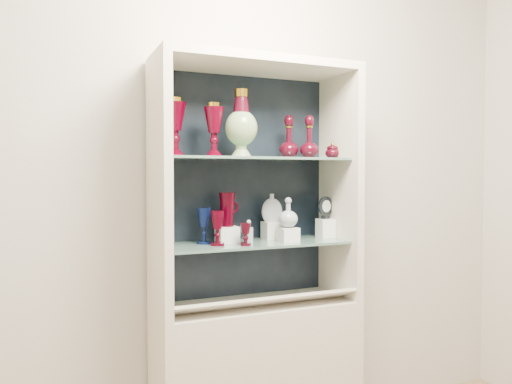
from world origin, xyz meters
name	(u,v)px	position (x,y,z in m)	size (l,w,h in m)	color
wall_back	(240,172)	(0.00, 1.75, 1.40)	(3.50, 0.02, 2.80)	beige
cabinet_base	(256,377)	(0.00, 1.53, 0.38)	(1.00, 0.40, 0.75)	beige
cabinet_back_panel	(242,186)	(0.00, 1.72, 1.32)	(0.98, 0.02, 1.15)	black
cabinet_side_left	(159,188)	(-0.48, 1.53, 1.32)	(0.04, 0.40, 1.15)	beige
cabinet_side_right	(339,186)	(0.48, 1.53, 1.32)	(0.04, 0.40, 1.15)	beige
cabinet_top_cap	(256,65)	(0.00, 1.53, 1.92)	(1.00, 0.40, 0.04)	beige
shelf_lower	(254,243)	(0.00, 1.55, 1.04)	(0.92, 0.34, 0.01)	slate
shelf_upper	(254,159)	(0.00, 1.55, 1.46)	(0.92, 0.34, 0.01)	slate
label_ledge	(265,302)	(0.00, 1.42, 0.78)	(0.92, 0.18, 0.01)	beige
label_card_0	(313,294)	(0.26, 1.42, 0.80)	(0.10, 0.07, 0.00)	white
label_card_1	(278,297)	(0.07, 1.42, 0.80)	(0.10, 0.07, 0.00)	white
pedestal_lamp_left	(175,127)	(-0.39, 1.59, 1.61)	(0.11, 0.11, 0.28)	#41000E
pedestal_lamp_right	(214,130)	(-0.22, 1.52, 1.60)	(0.10, 0.10, 0.25)	#41000E
enamel_urn	(241,123)	(-0.09, 1.51, 1.63)	(0.16, 0.16, 0.32)	#094923
ruby_decanter_a	(309,134)	(0.29, 1.52, 1.59)	(0.10, 0.10, 0.25)	#400613
ruby_decanter_b	(289,135)	(0.20, 1.58, 1.59)	(0.10, 0.10, 0.24)	#400613
lidded_bowl	(332,150)	(0.44, 1.54, 1.51)	(0.08, 0.08, 0.09)	#400613
cobalt_goblet	(204,226)	(-0.25, 1.59, 1.14)	(0.07, 0.07, 0.18)	#0B1645
ruby_goblet_tall	(217,228)	(-0.21, 1.51, 1.13)	(0.07, 0.07, 0.17)	#41000E
ruby_goblet_small	(246,234)	(-0.08, 1.46, 1.10)	(0.05, 0.05, 0.11)	#400613
riser_ruby_pitcher	(227,235)	(-0.13, 1.58, 1.09)	(0.10, 0.10, 0.08)	silver
ruby_pitcher	(227,209)	(-0.13, 1.58, 1.21)	(0.13, 0.08, 0.17)	#41000E
clear_square_bottle	(249,232)	(-0.05, 1.51, 1.11)	(0.04, 0.04, 0.12)	#97A3B0
riser_flat_flask	(272,230)	(0.13, 1.62, 1.09)	(0.09, 0.09, 0.09)	silver
flat_flask	(272,207)	(0.13, 1.62, 1.22)	(0.11, 0.04, 0.15)	silver
riser_clear_round_decanter	(288,235)	(0.16, 1.50, 1.08)	(0.09, 0.09, 0.07)	silver
clear_round_decanter	(288,213)	(0.16, 1.50, 1.19)	(0.10, 0.10, 0.14)	#97A3B0
riser_cameo_medallion	(325,228)	(0.42, 1.57, 1.10)	(0.08, 0.08, 0.10)	silver
cameo_medallion	(326,207)	(0.42, 1.57, 1.21)	(0.10, 0.04, 0.12)	black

